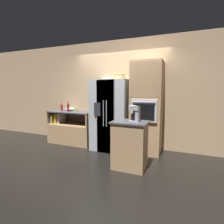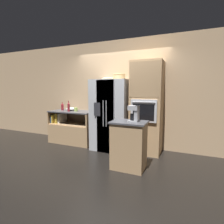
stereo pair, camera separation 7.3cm
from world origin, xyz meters
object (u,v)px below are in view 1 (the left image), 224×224
at_px(refrigerator, 111,115).
at_px(wicker_basket, 119,77).
at_px(wall_oven, 147,108).
at_px(fruit_bowl, 108,79).
at_px(mug, 75,109).
at_px(bottle_tall, 68,107).
at_px(bottle_short, 62,107).
at_px(mixing_bowl, 71,109).
at_px(coffee_maker, 136,113).

xyz_separation_m(refrigerator, wicker_basket, (0.17, 0.09, 0.96)).
bearing_deg(wall_oven, refrigerator, -174.60).
distance_m(fruit_bowl, mug, 1.31).
bearing_deg(bottle_tall, wall_oven, 4.17).
height_order(bottle_short, mug, bottle_short).
relative_size(bottle_short, mug, 1.80).
bearing_deg(mug, mixing_bowl, 153.01).
bearing_deg(bottle_tall, fruit_bowl, 3.15).
distance_m(bottle_tall, bottle_short, 0.38).
bearing_deg(coffee_maker, fruit_bowl, 136.93).
distance_m(wall_oven, bottle_tall, 2.14).
bearing_deg(wall_oven, bottle_short, 179.92).
xyz_separation_m(bottle_short, coffee_maker, (2.46, -0.97, 0.07)).
bearing_deg(mixing_bowl, bottle_tall, -68.92).
bearing_deg(refrigerator, coffee_maker, -46.10).
bearing_deg(bottle_short, mixing_bowl, 17.29).
relative_size(wall_oven, fruit_bowl, 7.32).
bearing_deg(fruit_bowl, bottle_tall, -176.85).
xyz_separation_m(wall_oven, mug, (-1.98, -0.04, -0.12)).
distance_m(refrigerator, coffee_maker, 1.25).
bearing_deg(fruit_bowl, wicker_basket, 21.96).
xyz_separation_m(mug, mixing_bowl, (-0.25, 0.13, -0.01)).
bearing_deg(bottle_short, fruit_bowl, -3.54).
bearing_deg(bottle_short, mug, -5.34).
bearing_deg(coffee_maker, bottle_tall, 158.94).
bearing_deg(refrigerator, bottle_short, 176.95).
height_order(bottle_tall, bottle_short, bottle_tall).
bearing_deg(wicker_basket, bottle_tall, -173.36).
bearing_deg(mug, wall_oven, 1.25).
relative_size(bottle_tall, mug, 2.23).
distance_m(wicker_basket, bottle_short, 1.95).
relative_size(bottle_short, coffee_maker, 0.79).
distance_m(bottle_tall, mixing_bowl, 0.27).
height_order(wall_oven, mixing_bowl, wall_oven).
xyz_separation_m(wall_oven, fruit_bowl, (-0.96, -0.09, 0.70)).
xyz_separation_m(bottle_tall, mug, (0.15, 0.11, -0.07)).
height_order(fruit_bowl, mug, fruit_bowl).
xyz_separation_m(fruit_bowl, bottle_tall, (-1.18, -0.06, -0.75)).
distance_m(wicker_basket, bottle_tall, 1.64).
height_order(refrigerator, mug, refrigerator).
xyz_separation_m(wicker_basket, bottle_tall, (-1.43, -0.17, -0.80)).
relative_size(wall_oven, coffee_maker, 7.22).
bearing_deg(mixing_bowl, bottle_short, -162.71).
bearing_deg(wicker_basket, mug, -177.58).
xyz_separation_m(refrigerator, mixing_bowl, (-1.35, 0.16, 0.08)).
height_order(wicker_basket, fruit_bowl, wicker_basket).
height_order(fruit_bowl, mixing_bowl, fruit_bowl).
relative_size(refrigerator, bottle_short, 7.43).
xyz_separation_m(refrigerator, coffee_maker, (0.86, -0.89, 0.21)).
bearing_deg(bottle_short, wall_oven, -0.08).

